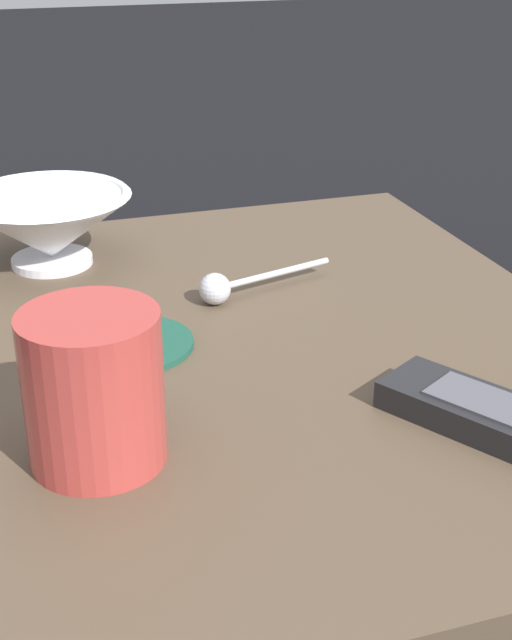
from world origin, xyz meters
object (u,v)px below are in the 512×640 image
Objects in this scene: coffee_mug at (95,387)px; cereal_bowl at (48,225)px; teaspoon at (224,286)px; drink_coaster at (130,344)px.

cereal_bowl is at bearing -1.04° from coffee_mug.
coffee_mug is at bearing 145.76° from teaspoon.
drink_coaster is (-0.06, 0.10, -0.01)m from teaspoon.
drink_coaster is at bearing -168.77° from cereal_bowl.
cereal_bowl is 1.61× the size of drink_coaster.
teaspoon is at bearing -56.84° from drink_coaster.
coffee_mug reaches higher than drink_coaster.
cereal_bowl is 1.22× the size of teaspoon.
teaspoon is 1.32× the size of drink_coaster.
teaspoon is (-0.14, -0.14, -0.03)m from cereal_bowl.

